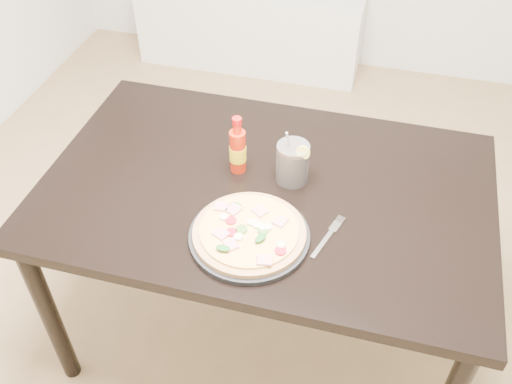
% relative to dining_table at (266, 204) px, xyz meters
% --- Properties ---
extents(floor, '(4.50, 4.50, 0.00)m').
position_rel_dining_table_xyz_m(floor, '(0.20, -0.13, -0.67)').
color(floor, '#9E7A51').
rests_on(floor, ground).
extents(dining_table, '(1.40, 0.90, 0.75)m').
position_rel_dining_table_xyz_m(dining_table, '(0.00, 0.00, 0.00)').
color(dining_table, black).
rests_on(dining_table, ground).
extents(plate, '(0.34, 0.34, 0.02)m').
position_rel_dining_table_xyz_m(plate, '(0.01, -0.23, 0.09)').
color(plate, black).
rests_on(plate, dining_table).
extents(pizza, '(0.32, 0.32, 0.03)m').
position_rel_dining_table_xyz_m(pizza, '(0.01, -0.23, 0.11)').
color(pizza, tan).
rests_on(pizza, plate).
extents(hot_sauce_bottle, '(0.07, 0.07, 0.20)m').
position_rel_dining_table_xyz_m(hot_sauce_bottle, '(-0.11, 0.05, 0.16)').
color(hot_sauce_bottle, red).
rests_on(hot_sauce_bottle, dining_table).
extents(cola_cup, '(0.11, 0.10, 0.19)m').
position_rel_dining_table_xyz_m(cola_cup, '(0.07, 0.05, 0.15)').
color(cola_cup, black).
rests_on(cola_cup, dining_table).
extents(fork, '(0.07, 0.18, 0.00)m').
position_rel_dining_table_xyz_m(fork, '(0.23, -0.16, 0.09)').
color(fork, silver).
rests_on(fork, dining_table).
extents(media_console, '(1.40, 0.34, 0.50)m').
position_rel_dining_table_xyz_m(media_console, '(-0.60, 1.94, -0.42)').
color(media_console, white).
rests_on(media_console, ground).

